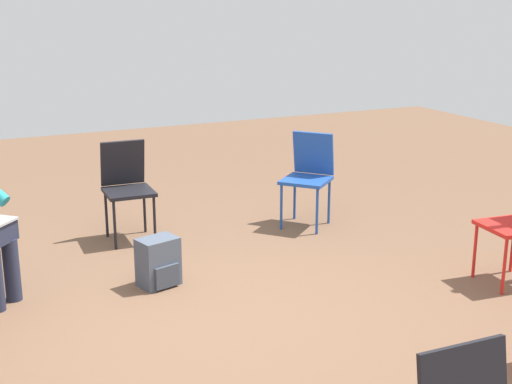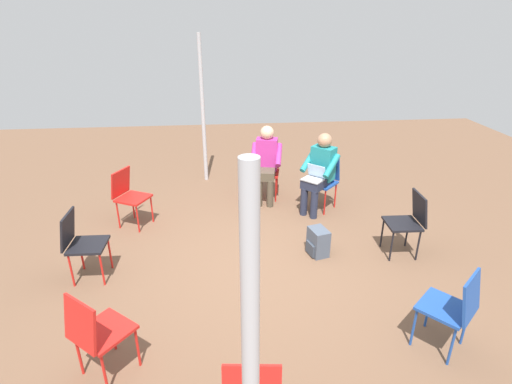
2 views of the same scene
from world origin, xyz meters
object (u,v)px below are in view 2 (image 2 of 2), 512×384
Objects in this scene: chair_southeast at (129,194)px; chair_west at (409,219)px; person_with_laptop at (320,170)px; backpack_near_laptop_user at (318,243)px; person_in_magenta at (266,160)px; chair_northwest at (454,306)px; chair_southwest at (324,178)px; chair_south at (267,168)px; chair_east at (81,241)px; chair_northeast at (96,331)px.

chair_west is at bearing 99.68° from chair_southeast.
backpack_near_laptop_user is (0.29, 1.25, -0.53)m from person_with_laptop.
chair_northwest is at bearing 122.05° from person_in_magenta.
chair_southwest is 0.97m from person_in_magenta.
person_in_magenta is at bearing 90.00° from chair_south.
person_with_laptop is 3.44× the size of backpack_near_laptop_user.
chair_east is 1.00× the size of chair_west.
chair_northeast is at bearing 32.53° from chair_southeast.
person_in_magenta is at bearing 69.14° from chair_northwest.
chair_east is 1.32m from chair_southeast.
chair_northwest is at bearing 143.48° from person_with_laptop.
person_with_laptop is (0.83, -1.33, 0.20)m from chair_west.
chair_northeast is at bearing 117.70° from chair_west.
chair_east is at bearing 116.96° from chair_northwest.
chair_south is 1.00× the size of chair_southeast.
chair_west is 3.77m from chair_northeast.
chair_west is 1.62m from chair_southwest.
chair_east is at bearing 94.35° from chair_west.
chair_east is 1.00× the size of chair_southwest.
person_with_laptop reaches higher than backpack_near_laptop_user.
person_in_magenta is 3.44× the size of backpack_near_laptop_user.
chair_southwest is at bearing 117.91° from chair_east.
chair_southwest is (-3.25, -1.60, 0.00)m from chair_east.
chair_east is 2.87m from backpack_near_laptop_user.
person_in_magenta reaches higher than chair_northwest.
backpack_near_laptop_user is (1.12, -0.09, -0.34)m from chair_west.
person_with_laptop is 1.00× the size of person_in_magenta.
chair_east and chair_west have the same top height.
chair_west is 1.58m from person_with_laptop.
chair_east is at bearing 53.39° from chair_south.
person_with_laptop reaches higher than chair_southwest.
chair_south and chair_west have the same top height.
person_in_magenta is at bearing -74.90° from backpack_near_laptop_user.
chair_southwest and chair_southeast have the same top height.
chair_southwest is at bearing 123.03° from chair_southeast.
person_with_laptop is (-3.13, -1.47, 0.20)m from chair_east.
chair_northwest is 2.36× the size of backpack_near_laptop_user.
chair_west is at bearing 159.84° from chair_southwest.
chair_northeast is 2.78m from chair_southeast.
chair_northeast is 3.92m from person_with_laptop.
chair_southeast is at bearing 29.89° from person_in_magenta.
chair_east and chair_southwest have the same top height.
chair_southwest is (-2.69, -3.07, 0.00)m from chair_northeast.
person_in_magenta is (1.26, -3.43, 0.20)m from chair_northwest.
chair_west is 1.00× the size of chair_southwest.
chair_east is 1.58m from chair_northeast.
chair_south is 1.98m from backpack_near_laptop_user.
chair_northeast is (-0.55, 1.47, 0.00)m from chair_east.
chair_northeast is 0.69× the size of person_with_laptop.
chair_southeast is at bearing 74.92° from chair_west.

